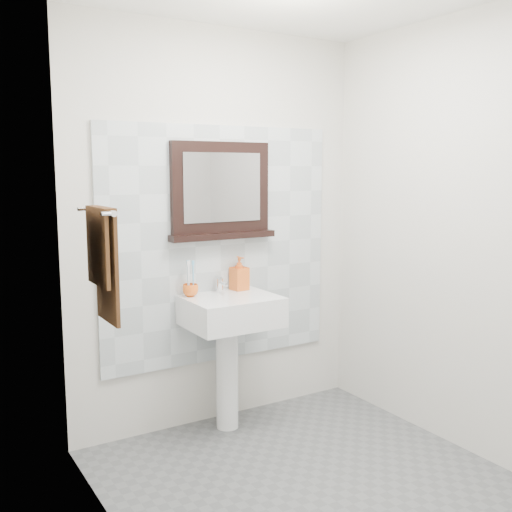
{
  "coord_description": "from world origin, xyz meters",
  "views": [
    {
      "loc": [
        -1.77,
        -2.27,
        1.63
      ],
      "look_at": [
        -0.06,
        0.55,
        1.15
      ],
      "focal_mm": 42.0,
      "sensor_mm": 36.0,
      "label": 1
    }
  ],
  "objects_px": {
    "pedestal_sink": "(230,325)",
    "toothbrush_cup": "(190,290)",
    "soap_dispenser": "(239,273)",
    "framed_mirror": "(221,193)",
    "hand_towel": "(103,256)"
  },
  "relations": [
    {
      "from": "pedestal_sink",
      "to": "framed_mirror",
      "type": "bearing_deg",
      "value": 77.83
    },
    {
      "from": "toothbrush_cup",
      "to": "framed_mirror",
      "type": "bearing_deg",
      "value": 13.96
    },
    {
      "from": "pedestal_sink",
      "to": "toothbrush_cup",
      "type": "height_order",
      "value": "pedestal_sink"
    },
    {
      "from": "soap_dispenser",
      "to": "framed_mirror",
      "type": "bearing_deg",
      "value": 152.79
    },
    {
      "from": "pedestal_sink",
      "to": "hand_towel",
      "type": "relative_size",
      "value": 1.75
    },
    {
      "from": "pedestal_sink",
      "to": "toothbrush_cup",
      "type": "relative_size",
      "value": 9.97
    },
    {
      "from": "toothbrush_cup",
      "to": "framed_mirror",
      "type": "xyz_separation_m",
      "value": [
        0.25,
        0.06,
        0.58
      ]
    },
    {
      "from": "pedestal_sink",
      "to": "framed_mirror",
      "type": "relative_size",
      "value": 1.35
    },
    {
      "from": "soap_dispenser",
      "to": "framed_mirror",
      "type": "height_order",
      "value": "framed_mirror"
    },
    {
      "from": "pedestal_sink",
      "to": "toothbrush_cup",
      "type": "distance_m",
      "value": 0.33
    },
    {
      "from": "framed_mirror",
      "to": "hand_towel",
      "type": "relative_size",
      "value": 1.29
    },
    {
      "from": "toothbrush_cup",
      "to": "soap_dispenser",
      "type": "xyz_separation_m",
      "value": [
        0.35,
        0.02,
        0.07
      ]
    },
    {
      "from": "pedestal_sink",
      "to": "toothbrush_cup",
      "type": "bearing_deg",
      "value": 148.87
    },
    {
      "from": "hand_towel",
      "to": "soap_dispenser",
      "type": "bearing_deg",
      "value": 27.1
    },
    {
      "from": "framed_mirror",
      "to": "hand_towel",
      "type": "bearing_deg",
      "value": -148.37
    }
  ]
}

